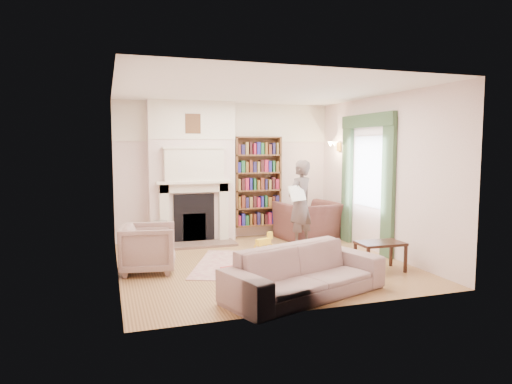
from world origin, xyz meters
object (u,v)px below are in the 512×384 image
object	(u,v)px
paraffin_heater	(161,235)
armchair_left	(149,248)
sofa	(305,272)
rocking_horse	(263,244)
armchair_reading	(308,221)
bookcase	(258,182)
coffee_table	(380,256)
man_reading	(300,203)

from	to	relation	value
paraffin_heater	armchair_left	bearing A→B (deg)	-103.59
sofa	rocking_horse	size ratio (longest dim) A/B	4.74
armchair_reading	rocking_horse	distance (m)	1.78
sofa	paraffin_heater	bearing A→B (deg)	95.40
bookcase	sofa	xyz separation A→B (m)	(-0.65, -3.88, -0.86)
paraffin_heater	rocking_horse	size ratio (longest dim) A/B	1.20
paraffin_heater	armchair_reading	bearing A→B (deg)	2.21
bookcase	sofa	size ratio (longest dim) A/B	0.85
sofa	coffee_table	bearing A→B (deg)	5.99
man_reading	coffee_table	xyz separation A→B (m)	(0.46, -2.00, -0.60)
rocking_horse	armchair_reading	bearing A→B (deg)	15.52
man_reading	paraffin_heater	distance (m)	2.68
armchair_reading	coffee_table	xyz separation A→B (m)	(0.01, -2.60, -0.15)
armchair_left	man_reading	distance (m)	3.11
armchair_left	sofa	xyz separation A→B (m)	(1.79, -1.80, -0.05)
rocking_horse	armchair_left	bearing A→B (deg)	168.40
coffee_table	paraffin_heater	xyz separation A→B (m)	(-3.04, 2.49, 0.05)
armchair_reading	armchair_left	bearing A→B (deg)	15.58
rocking_horse	paraffin_heater	bearing A→B (deg)	125.28
armchair_reading	man_reading	size ratio (longest dim) A/B	0.70
paraffin_heater	man_reading	bearing A→B (deg)	-10.62
armchair_reading	coffee_table	world-z (taller)	armchair_reading
bookcase	man_reading	distance (m)	1.28
man_reading	armchair_left	bearing A→B (deg)	-10.64
sofa	paraffin_heater	size ratio (longest dim) A/B	3.94
coffee_table	paraffin_heater	bearing A→B (deg)	142.44
man_reading	rocking_horse	bearing A→B (deg)	0.75
paraffin_heater	bookcase	bearing A→B (deg)	17.40
armchair_reading	man_reading	xyz separation A→B (m)	(-0.45, -0.60, 0.45)
coffee_table	rocking_horse	world-z (taller)	coffee_table
sofa	paraffin_heater	distance (m)	3.53
sofa	paraffin_heater	xyz separation A→B (m)	(-1.45, 3.22, -0.04)
rocking_horse	coffee_table	bearing A→B (deg)	-70.69
man_reading	bookcase	bearing A→B (deg)	-95.88
coffee_table	man_reading	bearing A→B (deg)	104.74
armchair_reading	man_reading	distance (m)	0.87
sofa	armchair_left	bearing A→B (deg)	116.15
bookcase	armchair_left	world-z (taller)	bookcase
bookcase	rocking_horse	world-z (taller)	bookcase
armchair_reading	rocking_horse	size ratio (longest dim) A/B	2.55
armchair_reading	sofa	bearing A→B (deg)	55.66
bookcase	armchair_left	size ratio (longest dim) A/B	2.30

